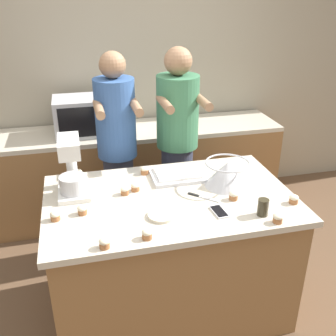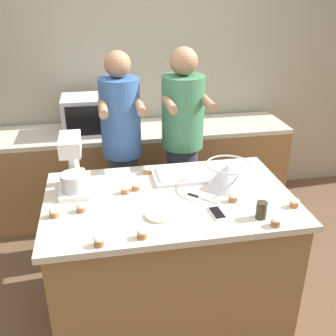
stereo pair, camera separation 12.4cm
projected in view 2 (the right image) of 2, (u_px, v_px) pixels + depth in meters
ground_plane at (169, 303)px, 2.91m from camera, size 16.00×16.00×0.00m
back_wall at (137, 72)px, 3.86m from camera, size 10.00×0.06×2.70m
island_counter at (169, 253)px, 2.71m from camera, size 1.58×0.99×0.90m
back_counter at (144, 170)px, 3.93m from camera, size 2.80×0.60×0.89m
person_left at (122, 153)px, 3.15m from camera, size 0.33×0.50×1.71m
person_right at (182, 148)px, 3.24m from camera, size 0.35×0.51×1.72m
stand_mixer at (73, 168)px, 2.52m from camera, size 0.20×0.30×0.38m
mixing_bowl at (228, 175)px, 2.60m from camera, size 0.30×0.30×0.17m
baking_tray at (179, 175)px, 2.76m from camera, size 0.36×0.29×0.04m
microwave_oven at (93, 114)px, 3.60m from camera, size 0.54×0.38×0.33m
cell_phone at (217, 213)px, 2.33m from camera, size 0.08×0.15×0.01m
drinking_glass at (261, 210)px, 2.27m from camera, size 0.06×0.06×0.10m
small_plate at (159, 215)px, 2.30m from camera, size 0.16×0.16×0.02m
knife at (201, 198)px, 2.50m from camera, size 0.17×0.17×0.01m
cupcake_0 at (147, 170)px, 2.81m from camera, size 0.06×0.06×0.06m
cupcake_1 at (276, 221)px, 2.20m from camera, size 0.06×0.06×0.06m
cupcake_2 at (81, 171)px, 2.79m from camera, size 0.06×0.06×0.06m
cupcake_3 at (54, 212)px, 2.29m from camera, size 0.06×0.06×0.06m
cupcake_4 at (142, 233)px, 2.10m from camera, size 0.06×0.06×0.06m
cupcake_5 at (99, 241)px, 2.04m from camera, size 0.06×0.06×0.06m
cupcake_6 at (136, 186)px, 2.59m from camera, size 0.06×0.06×0.06m
cupcake_7 at (125, 189)px, 2.55m from camera, size 0.06×0.06×0.06m
cupcake_8 at (233, 197)px, 2.45m from camera, size 0.06×0.06×0.06m
cupcake_9 at (81, 207)px, 2.34m from camera, size 0.06×0.06×0.06m
cupcake_10 at (294, 203)px, 2.39m from camera, size 0.06×0.06×0.06m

